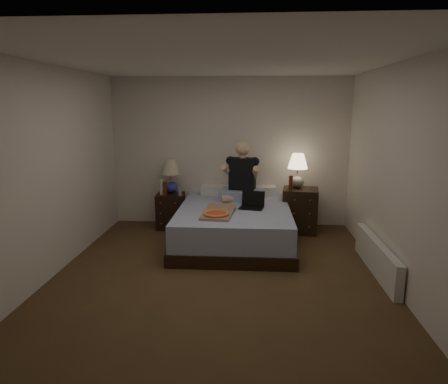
# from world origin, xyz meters

# --- Properties ---
(floor) EXTENTS (4.00, 4.50, 0.00)m
(floor) POSITION_xyz_m (0.00, 0.00, 0.00)
(floor) COLOR brown
(floor) RESTS_ON ground
(ceiling) EXTENTS (4.00, 4.50, 0.00)m
(ceiling) POSITION_xyz_m (0.00, 0.00, 2.50)
(ceiling) COLOR white
(ceiling) RESTS_ON ground
(wall_back) EXTENTS (4.00, 0.00, 2.50)m
(wall_back) POSITION_xyz_m (0.00, 2.25, 1.25)
(wall_back) COLOR silver
(wall_back) RESTS_ON ground
(wall_front) EXTENTS (4.00, 0.00, 2.50)m
(wall_front) POSITION_xyz_m (0.00, -2.25, 1.25)
(wall_front) COLOR silver
(wall_front) RESTS_ON ground
(wall_left) EXTENTS (0.00, 4.50, 2.50)m
(wall_left) POSITION_xyz_m (-2.00, 0.00, 1.25)
(wall_left) COLOR silver
(wall_left) RESTS_ON ground
(wall_right) EXTENTS (0.00, 4.50, 2.50)m
(wall_right) POSITION_xyz_m (2.00, 0.00, 1.25)
(wall_right) COLOR silver
(wall_right) RESTS_ON ground
(bed) EXTENTS (1.64, 2.18, 0.54)m
(bed) POSITION_xyz_m (0.13, 1.29, 0.27)
(bed) COLOR #5261A4
(bed) RESTS_ON floor
(nightstand_left) EXTENTS (0.47, 0.43, 0.59)m
(nightstand_left) POSITION_xyz_m (-0.97, 1.90, 0.29)
(nightstand_left) COLOR black
(nightstand_left) RESTS_ON floor
(nightstand_right) EXTENTS (0.61, 0.56, 0.72)m
(nightstand_right) POSITION_xyz_m (1.17, 1.85, 0.36)
(nightstand_right) COLOR black
(nightstand_right) RESTS_ON floor
(lamp_left) EXTENTS (0.36, 0.36, 0.56)m
(lamp_left) POSITION_xyz_m (-0.96, 1.99, 0.87)
(lamp_left) COLOR #283494
(lamp_left) RESTS_ON nightstand_left
(lamp_right) EXTENTS (0.34, 0.34, 0.56)m
(lamp_right) POSITION_xyz_m (1.12, 1.92, 1.00)
(lamp_right) COLOR gray
(lamp_right) RESTS_ON nightstand_right
(water_bottle) EXTENTS (0.07, 0.07, 0.25)m
(water_bottle) POSITION_xyz_m (-1.09, 1.84, 0.71)
(water_bottle) COLOR silver
(water_bottle) RESTS_ON nightstand_left
(soda_can) EXTENTS (0.07, 0.07, 0.10)m
(soda_can) POSITION_xyz_m (-0.79, 1.79, 0.64)
(soda_can) COLOR beige
(soda_can) RESTS_ON nightstand_left
(beer_bottle_left) EXTENTS (0.06, 0.06, 0.23)m
(beer_bottle_left) POSITION_xyz_m (-1.03, 1.79, 0.70)
(beer_bottle_left) COLOR #5D1E0D
(beer_bottle_left) RESTS_ON nightstand_left
(beer_bottle_right) EXTENTS (0.06, 0.06, 0.23)m
(beer_bottle_right) POSITION_xyz_m (1.00, 1.75, 0.83)
(beer_bottle_right) COLOR #561E0C
(beer_bottle_right) RESTS_ON nightstand_right
(person) EXTENTS (0.75, 0.64, 0.93)m
(person) POSITION_xyz_m (0.22, 1.74, 1.01)
(person) COLOR black
(person) RESTS_ON bed
(laptop) EXTENTS (0.39, 0.35, 0.24)m
(laptop) POSITION_xyz_m (0.38, 1.19, 0.66)
(laptop) COLOR black
(laptop) RESTS_ON bed
(pizza_box) EXTENTS (0.46, 0.79, 0.08)m
(pizza_box) POSITION_xyz_m (-0.09, 0.68, 0.58)
(pizza_box) COLOR #9E7D5F
(pizza_box) RESTS_ON bed
(radiator) EXTENTS (0.10, 1.60, 0.40)m
(radiator) POSITION_xyz_m (1.93, 0.25, 0.20)
(radiator) COLOR silver
(radiator) RESTS_ON floor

